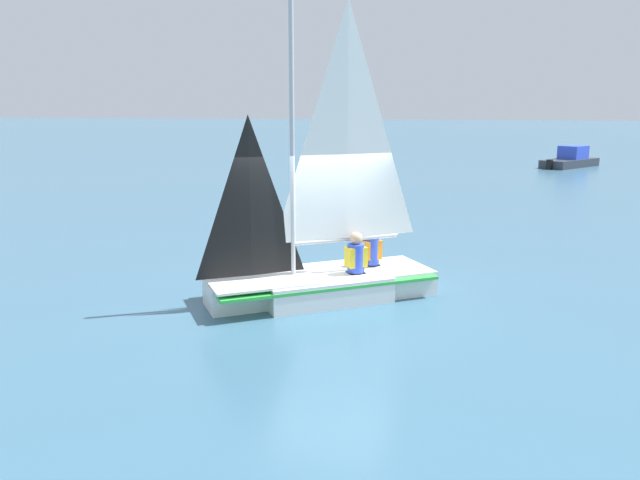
% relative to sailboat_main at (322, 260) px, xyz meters
% --- Properties ---
extents(ground_plane, '(260.00, 260.00, 0.00)m').
position_rel_sailboat_main_xyz_m(ground_plane, '(0.02, -0.03, -0.68)').
color(ground_plane, '#38607A').
extents(sailboat_main, '(3.36, 4.09, 5.15)m').
position_rel_sailboat_main_xyz_m(sailboat_main, '(0.00, 0.00, 0.00)').
color(sailboat_main, white).
rests_on(sailboat_main, ground_plane).
extents(sailor_helm, '(0.41, 0.43, 1.16)m').
position_rel_sailboat_main_xyz_m(sailor_helm, '(-0.13, 0.58, -0.06)').
color(sailor_helm, black).
rests_on(sailor_helm, ground_plane).
extents(sailor_crew, '(0.41, 0.43, 1.16)m').
position_rel_sailboat_main_xyz_m(sailor_crew, '(-0.73, 0.77, -0.05)').
color(sailor_crew, black).
rests_on(sailor_crew, ground_plane).
extents(motorboat_distant, '(3.89, 3.52, 1.13)m').
position_rel_sailboat_main_xyz_m(motorboat_distant, '(-25.44, 8.89, -0.29)').
color(motorboat_distant, '#333842').
rests_on(motorboat_distant, ground_plane).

